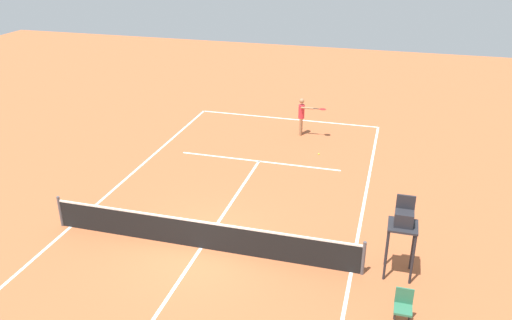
% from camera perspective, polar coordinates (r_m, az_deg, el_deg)
% --- Properties ---
extents(ground_plane, '(60.00, 60.00, 0.00)m').
position_cam_1_polar(ground_plane, '(16.22, -6.04, -9.56)').
color(ground_plane, '#AD5933').
extents(court_lines, '(9.23, 24.45, 0.01)m').
position_cam_1_polar(court_lines, '(16.22, -6.04, -9.55)').
color(court_lines, white).
rests_on(court_lines, ground).
extents(tennis_net, '(9.83, 0.10, 1.07)m').
position_cam_1_polar(tennis_net, '(15.95, -6.12, -8.08)').
color(tennis_net, '#4C4C51').
rests_on(tennis_net, ground).
extents(player_serving, '(1.31, 0.53, 1.78)m').
position_cam_1_polar(player_serving, '(24.31, 5.12, 5.11)').
color(player_serving, '#9E704C').
rests_on(player_serving, ground).
extents(tennis_ball, '(0.07, 0.07, 0.07)m').
position_cam_1_polar(tennis_ball, '(22.56, 6.91, 0.65)').
color(tennis_ball, '#CCE033').
rests_on(tennis_ball, ground).
extents(umpire_chair, '(0.80, 0.80, 2.41)m').
position_cam_1_polar(umpire_chair, '(14.74, 15.83, -6.83)').
color(umpire_chair, '#232328').
rests_on(umpire_chair, ground).
extents(courtside_chair_near, '(0.44, 0.46, 0.95)m').
position_cam_1_polar(courtside_chair_near, '(13.65, 15.85, -15.12)').
color(courtside_chair_near, '#262626').
rests_on(courtside_chair_near, ground).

